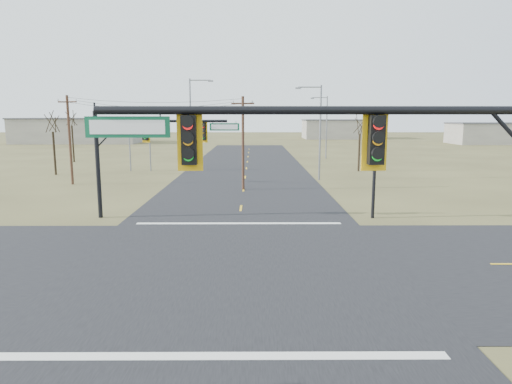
# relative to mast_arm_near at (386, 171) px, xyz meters

# --- Properties ---
(ground) EXTENTS (320.00, 320.00, 0.00)m
(ground) POSITION_rel_mast_arm_near_xyz_m (-3.76, 8.83, -5.09)
(ground) COLOR brown
(ground) RESTS_ON ground
(road_ew) EXTENTS (160.00, 14.00, 0.02)m
(road_ew) POSITION_rel_mast_arm_near_xyz_m (-3.76, 8.83, -5.08)
(road_ew) COLOR black
(road_ew) RESTS_ON ground
(road_ns) EXTENTS (14.00, 160.00, 0.02)m
(road_ns) POSITION_rel_mast_arm_near_xyz_m (-3.76, 8.83, -5.08)
(road_ns) COLOR black
(road_ns) RESTS_ON ground
(stop_bar_near) EXTENTS (12.00, 0.40, 0.01)m
(stop_bar_near) POSITION_rel_mast_arm_near_xyz_m (-3.76, 1.33, -5.06)
(stop_bar_near) COLOR silver
(stop_bar_near) RESTS_ON road_ns
(stop_bar_far) EXTENTS (12.00, 0.40, 0.01)m
(stop_bar_far) POSITION_rel_mast_arm_near_xyz_m (-3.76, 16.33, -5.06)
(stop_bar_far) COLOR silver
(stop_bar_far) RESTS_ON road_ns
(mast_arm_near) EXTENTS (10.34, 0.42, 6.98)m
(mast_arm_near) POSITION_rel_mast_arm_near_xyz_m (0.00, 0.00, 0.00)
(mast_arm_near) COLOR black
(mast_arm_near) RESTS_ON ground
(mast_arm_far) EXTENTS (8.83, 0.58, 6.56)m
(mast_arm_far) POSITION_rel_mast_arm_near_xyz_m (-9.33, 18.09, -0.33)
(mast_arm_far) COLOR black
(mast_arm_far) RESTS_ON ground
(pedestal_signal_ne) EXTENTS (0.66, 0.58, 4.87)m
(pedestal_signal_ne) POSITION_rel_mast_arm_near_xyz_m (4.52, 17.75, -1.61)
(pedestal_signal_ne) COLOR black
(pedestal_signal_ne) RESTS_ON ground
(utility_pole_near) EXTENTS (1.93, 0.23, 7.88)m
(utility_pole_near) POSITION_rel_mast_arm_near_xyz_m (-3.78, 28.87, -0.94)
(utility_pole_near) COLOR #4A2D1F
(utility_pole_near) RESTS_ON ground
(utility_pole_far) EXTENTS (1.92, 0.74, 8.11)m
(utility_pole_far) POSITION_rel_mast_arm_near_xyz_m (-19.69, 32.12, -0.83)
(utility_pole_far) COLOR #4A2D1F
(utility_pole_far) RESTS_ON ground
(highway_sign) EXTENTS (3.06, 0.42, 5.76)m
(highway_sign) POSITION_rel_mast_arm_near_xyz_m (-15.87, 42.38, -1.00)
(highway_sign) COLOR slate
(highway_sign) RESTS_ON ground
(streetlight_a) EXTENTS (2.57, 0.38, 9.19)m
(streetlight_a) POSITION_rel_mast_arm_near_xyz_m (3.41, 34.95, 0.07)
(streetlight_a) COLOR slate
(streetlight_a) RESTS_ON ground
(streetlight_b) EXTENTS (2.53, 0.25, 9.10)m
(streetlight_b) POSITION_rel_mast_arm_near_xyz_m (7.67, 57.95, 0.02)
(streetlight_b) COLOR slate
(streetlight_b) RESTS_ON ground
(streetlight_c) EXTENTS (3.03, 0.42, 10.82)m
(streetlight_c) POSITION_rel_mast_arm_near_xyz_m (-10.55, 48.01, 0.98)
(streetlight_c) COLOR slate
(streetlight_c) RESTS_ON ground
(bare_tree_a) EXTENTS (3.63, 3.63, 7.21)m
(bare_tree_a) POSITION_rel_mast_arm_near_xyz_m (-24.20, 39.05, 0.62)
(bare_tree_a) COLOR black
(bare_tree_a) RESTS_ON ground
(bare_tree_b) EXTENTS (3.82, 3.82, 7.62)m
(bare_tree_b) POSITION_rel_mast_arm_near_xyz_m (-27.60, 52.84, 1.00)
(bare_tree_b) COLOR black
(bare_tree_b) RESTS_ON ground
(bare_tree_c) EXTENTS (2.93, 2.93, 6.84)m
(bare_tree_c) POSITION_rel_mast_arm_near_xyz_m (9.15, 42.11, 0.27)
(bare_tree_c) COLOR black
(bare_tree_c) RESTS_ON ground
(warehouse_left) EXTENTS (28.00, 14.00, 5.50)m
(warehouse_left) POSITION_rel_mast_arm_near_xyz_m (-43.76, 98.83, -2.34)
(warehouse_left) COLOR #9B978A
(warehouse_left) RESTS_ON ground
(warehouse_mid) EXTENTS (20.00, 12.00, 5.00)m
(warehouse_mid) POSITION_rel_mast_arm_near_xyz_m (21.24, 118.83, -2.59)
(warehouse_mid) COLOR #9B978A
(warehouse_mid) RESTS_ON ground
(warehouse_right) EXTENTS (18.00, 10.00, 4.50)m
(warehouse_right) POSITION_rel_mast_arm_near_xyz_m (51.24, 93.83, -2.84)
(warehouse_right) COLOR #9B978A
(warehouse_right) RESTS_ON ground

